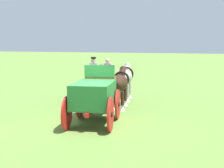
{
  "coord_description": "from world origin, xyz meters",
  "views": [
    {
      "loc": [
        -11.98,
        -5.78,
        3.42
      ],
      "look_at": [
        4.28,
        0.93,
        1.2
      ],
      "focal_mm": 50.54,
      "sensor_mm": 36.0,
      "label": 1
    }
  ],
  "objects_px": {
    "show_wagon": "(95,95)",
    "draft_horse_rear_off": "(120,84)",
    "draft_horse_rear_near": "(96,82)",
    "draft_horse_lead_off": "(125,78)",
    "draft_horse_lead_near": "(104,78)"
  },
  "relations": [
    {
      "from": "draft_horse_lead_near",
      "to": "draft_horse_lead_off",
      "type": "height_order",
      "value": "draft_horse_lead_off"
    },
    {
      "from": "show_wagon",
      "to": "draft_horse_lead_near",
      "type": "distance_m",
      "value": 6.15
    },
    {
      "from": "draft_horse_lead_near",
      "to": "show_wagon",
      "type": "bearing_deg",
      "value": -160.09
    },
    {
      "from": "show_wagon",
      "to": "draft_horse_rear_off",
      "type": "distance_m",
      "value": 3.59
    },
    {
      "from": "draft_horse_lead_near",
      "to": "draft_horse_lead_off",
      "type": "xyz_separation_m",
      "value": [
        0.32,
        -1.26,
        0.01
      ]
    },
    {
      "from": "show_wagon",
      "to": "draft_horse_lead_off",
      "type": "bearing_deg",
      "value": 7.78
    },
    {
      "from": "show_wagon",
      "to": "draft_horse_rear_off",
      "type": "height_order",
      "value": "show_wagon"
    },
    {
      "from": "draft_horse_rear_off",
      "to": "draft_horse_lead_near",
      "type": "height_order",
      "value": "draft_horse_lead_near"
    },
    {
      "from": "show_wagon",
      "to": "draft_horse_rear_near",
      "type": "relative_size",
      "value": 1.82
    },
    {
      "from": "show_wagon",
      "to": "draft_horse_rear_near",
      "type": "distance_m",
      "value": 3.59
    },
    {
      "from": "draft_horse_rear_off",
      "to": "draft_horse_lead_near",
      "type": "distance_m",
      "value": 2.89
    },
    {
      "from": "draft_horse_rear_off",
      "to": "draft_horse_lead_off",
      "type": "height_order",
      "value": "draft_horse_lead_off"
    },
    {
      "from": "draft_horse_rear_off",
      "to": "draft_horse_lead_near",
      "type": "relative_size",
      "value": 0.99
    },
    {
      "from": "draft_horse_rear_near",
      "to": "draft_horse_lead_off",
      "type": "bearing_deg",
      "value": -12.76
    },
    {
      "from": "draft_horse_rear_near",
      "to": "draft_horse_rear_off",
      "type": "xyz_separation_m",
      "value": [
        0.31,
        -1.26,
        -0.07
      ]
    }
  ]
}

